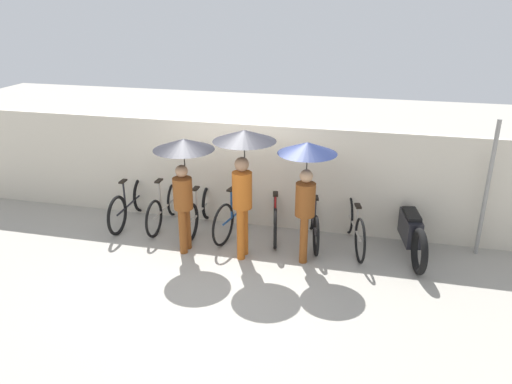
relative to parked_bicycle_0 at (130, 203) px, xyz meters
name	(u,v)px	position (x,y,z in m)	size (l,w,h in m)	color
ground_plane	(216,265)	(2.12, -1.22, -0.38)	(30.00, 30.00, 0.00)	#9E998E
back_wall	(243,175)	(2.12, 0.47, 0.59)	(13.16, 0.12, 1.94)	beige
parked_bicycle_0	(130,203)	(0.00, 0.00, 0.00)	(0.44, 1.82, 1.08)	black
parked_bicycle_1	(165,207)	(0.71, 0.02, -0.01)	(0.44, 1.68, 1.06)	black
parked_bicycle_2	(200,211)	(1.41, 0.02, -0.02)	(0.44, 1.68, 1.02)	black
parked_bicycle_3	(236,213)	(2.12, -0.01, 0.01)	(0.50, 1.74, 1.01)	black
parked_bicycle_4	(275,216)	(2.82, 0.08, -0.01)	(0.52, 1.68, 1.03)	black
parked_bicycle_5	(313,222)	(3.53, 0.03, -0.02)	(0.53, 1.67, 1.09)	black
parked_bicycle_6	(354,225)	(4.23, 0.00, 0.01)	(0.58, 1.80, 1.02)	black
pedestrian_leading	(183,164)	(1.46, -0.77, 1.15)	(1.00, 1.00, 1.94)	brown
pedestrian_center	(244,159)	(2.46, -0.74, 1.30)	(1.01, 1.01, 2.14)	#B25619
pedestrian_trailing	(307,171)	(3.45, -0.62, 1.15)	(0.94, 0.94, 1.98)	brown
motorcycle	(410,230)	(5.16, -0.01, 0.03)	(0.64, 2.11, 0.94)	black
awning_pole	(487,190)	(6.29, 0.20, 0.78)	(0.07, 0.07, 2.32)	gray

